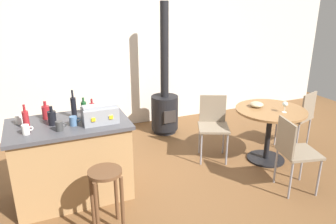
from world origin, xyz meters
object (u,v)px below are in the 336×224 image
object	(u,v)px
bottle_3	(84,107)
bottle_4	(52,118)
wine_glass	(285,104)
serving_bowl	(257,104)
bottle_5	(92,109)
cup_3	(59,126)
cup_1	(26,129)
dining_table	(270,122)
bottle_2	(46,112)
folding_chair_near	(294,149)
wooden_stool	(106,188)
bottle_1	(26,119)
folding_chair_far	(299,115)
cup_0	(19,119)
toolbox	(100,114)
folding_chair_left	(213,122)
cup_2	(74,121)
kitchen_island	(72,160)
wood_stove	(165,103)
bottle_0	(74,107)

from	to	relation	value
bottle_3	bottle_4	size ratio (longest dim) A/B	0.90
wine_glass	serving_bowl	bearing A→B (deg)	121.61
bottle_5	cup_3	xyz separation A→B (m)	(-0.38, -0.32, -0.03)
bottle_5	cup_1	bearing A→B (deg)	-157.94
dining_table	bottle_2	xyz separation A→B (m)	(-2.76, 0.37, 0.40)
folding_chair_near	bottle_4	world-z (taller)	bottle_4
wooden_stool	cup_1	distance (m)	0.97
bottle_1	cup_1	bearing A→B (deg)	-92.69
folding_chair_far	cup_0	world-z (taller)	cup_0
folding_chair_near	toolbox	xyz separation A→B (m)	(-2.00, 0.74, 0.45)
wine_glass	cup_1	bearing A→B (deg)	176.87
folding_chair_left	bottle_2	distance (m)	2.15
folding_chair_near	bottle_4	distance (m)	2.66
folding_chair_near	cup_2	xyz separation A→B (m)	(-2.27, 0.77, 0.41)
folding_chair_near	cup_0	world-z (taller)	cup_0
folding_chair_left	serving_bowl	world-z (taller)	folding_chair_left
kitchen_island	cup_2	xyz separation A→B (m)	(0.05, -0.10, 0.49)
cup_3	bottle_2	bearing A→B (deg)	103.84
cup_2	bottle_1	bearing A→B (deg)	167.06
dining_table	cup_2	distance (m)	2.54
cup_2	wood_stove	bearing A→B (deg)	41.38
folding_chair_left	bottle_5	world-z (taller)	bottle_5
wooden_stool	cup_1	bearing A→B (deg)	137.12
cup_3	wood_stove	bearing A→B (deg)	40.71
bottle_1	bottle_5	bearing A→B (deg)	10.03
toolbox	bottle_2	xyz separation A→B (m)	(-0.52, 0.34, -0.02)
toolbox	cup_2	distance (m)	0.27
folding_chair_far	cup_2	distance (m)	3.20
bottle_2	folding_chair_far	bearing A→B (deg)	-3.60
bottle_1	bottle_4	world-z (taller)	bottle_1
folding_chair_left	bottle_4	world-z (taller)	bottle_4
bottle_4	cup_2	xyz separation A→B (m)	(0.20, -0.10, -0.03)
bottle_4	bottle_2	bearing A→B (deg)	102.60
folding_chair_near	folding_chair_left	bearing A→B (deg)	110.92
bottle_5	wine_glass	bearing A→B (deg)	-10.76
bottle_3	kitchen_island	bearing A→B (deg)	-131.06
dining_table	folding_chair_near	size ratio (longest dim) A/B	1.05
bottle_0	cup_2	xyz separation A→B (m)	(-0.04, -0.25, -0.07)
bottle_3	folding_chair_near	bearing A→B (deg)	-27.71
wooden_stool	toolbox	xyz separation A→B (m)	(0.10, 0.60, 0.51)
bottle_5	cup_1	world-z (taller)	bottle_5
folding_chair_near	bottle_1	distance (m)	2.89
toolbox	bottle_0	distance (m)	0.36
wood_stove	toolbox	size ratio (longest dim) A/B	5.75
folding_chair_left	cup_1	distance (m)	2.38
toolbox	bottle_1	bearing A→B (deg)	169.51
cup_3	wine_glass	world-z (taller)	cup_3
folding_chair_left	bottle_1	distance (m)	2.36
kitchen_island	bottle_1	size ratio (longest dim) A/B	4.98
bottle_3	serving_bowl	distance (m)	2.25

